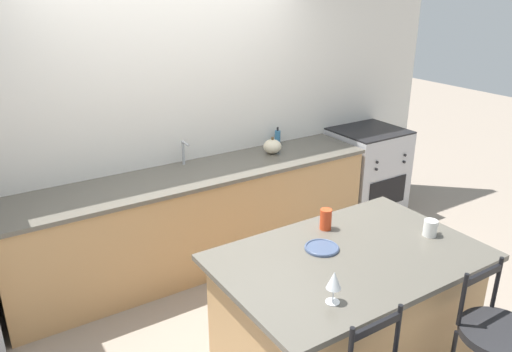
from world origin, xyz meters
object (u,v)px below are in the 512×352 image
at_px(pumpkin_decoration, 272,146).
at_px(soap_bottle, 278,137).
at_px(bar_stool_far, 494,351).
at_px(oven_range, 366,172).
at_px(tumbler_cup, 326,219).
at_px(coffee_mug, 431,228).
at_px(dinner_plate, 322,248).
at_px(wine_glass, 334,281).

bearing_deg(pumpkin_decoration, soap_bottle, 44.77).
bearing_deg(bar_stool_far, oven_range, 58.69).
height_order(bar_stool_far, tumbler_cup, tumbler_cup).
bearing_deg(tumbler_cup, bar_stool_far, -74.06).
xyz_separation_m(coffee_mug, soap_bottle, (0.34, 2.16, -0.03)).
relative_size(tumbler_cup, soap_bottle, 0.75).
xyz_separation_m(oven_range, dinner_plate, (-2.03, -1.68, 0.49)).
bearing_deg(pumpkin_decoration, bar_stool_far, -97.55).
bearing_deg(soap_bottle, tumbler_cup, -115.65).
height_order(oven_range, tumbler_cup, tumbler_cup).
bearing_deg(tumbler_cup, dinner_plate, -134.28).
distance_m(bar_stool_far, soap_bottle, 2.87).
distance_m(dinner_plate, tumbler_cup, 0.27).
bearing_deg(oven_range, coffee_mug, -125.42).
bearing_deg(wine_glass, oven_range, 42.32).
bearing_deg(soap_bottle, coffee_mug, -99.01).
bearing_deg(pumpkin_decoration, dinner_plate, -115.48).
bearing_deg(coffee_mug, tumbler_cup, 139.91).
bearing_deg(coffee_mug, bar_stool_far, -106.78).
xyz_separation_m(bar_stool_far, tumbler_cup, (-0.30, 1.05, 0.42)).
bearing_deg(soap_bottle, dinner_plate, -117.85).
distance_m(bar_stool_far, coffee_mug, 0.78).
xyz_separation_m(oven_range, pumpkin_decoration, (-1.20, 0.06, 0.49)).
xyz_separation_m(pumpkin_decoration, soap_bottle, (0.19, 0.19, 0.01)).
relative_size(oven_range, tumbler_cup, 7.05).
relative_size(pumpkin_decoration, soap_bottle, 0.95).
bearing_deg(bar_stool_far, tumbler_cup, 105.94).
height_order(bar_stool_far, coffee_mug, bar_stool_far).
xyz_separation_m(coffee_mug, pumpkin_decoration, (0.15, 1.97, -0.04)).
distance_m(oven_range, dinner_plate, 2.68).
xyz_separation_m(oven_range, bar_stool_far, (-1.55, -2.55, 0.13)).
relative_size(wine_glass, pumpkin_decoration, 1.01).
bearing_deg(soap_bottle, bar_stool_far, -100.83).
bearing_deg(coffee_mug, soap_bottle, 80.99).
relative_size(bar_stool_far, wine_glass, 6.12).
xyz_separation_m(dinner_plate, tumbler_cup, (0.18, 0.19, 0.06)).
xyz_separation_m(oven_range, wine_glass, (-2.32, -2.12, 0.60)).
height_order(coffee_mug, pumpkin_decoration, same).
bearing_deg(oven_range, bar_stool_far, -121.31).
bearing_deg(tumbler_cup, soap_bottle, 64.35).
distance_m(wine_glass, soap_bottle, 2.70).
bearing_deg(pumpkin_decoration, coffee_mug, -94.44).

